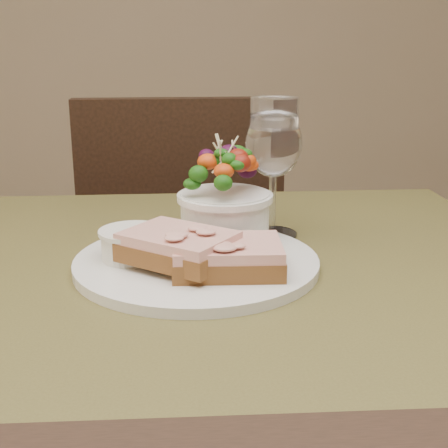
{
  "coord_description": "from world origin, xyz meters",
  "views": [
    {
      "loc": [
        -0.05,
        -0.67,
        1.02
      ],
      "look_at": [
        -0.0,
        0.01,
        0.81
      ],
      "focal_mm": 50.0,
      "sensor_mm": 36.0,
      "label": 1
    }
  ],
  "objects": [
    {
      "name": "garnish",
      "position": [
        -0.11,
        0.12,
        0.77
      ],
      "size": [
        0.05,
        0.04,
        0.02
      ],
      "color": "#0A370A",
      "rests_on": "dinner_plate"
    },
    {
      "name": "cafe_table",
      "position": [
        0.0,
        0.0,
        0.65
      ],
      "size": [
        0.8,
        0.8,
        0.75
      ],
      "color": "#49421F",
      "rests_on": "ground"
    },
    {
      "name": "dinner_plate",
      "position": [
        -0.03,
        0.03,
        0.76
      ],
      "size": [
        0.29,
        0.29,
        0.01
      ],
      "primitive_type": "cylinder",
      "color": "silver",
      "rests_on": "cafe_table"
    },
    {
      "name": "wine_glass",
      "position": [
        0.07,
        0.15,
        0.87
      ],
      "size": [
        0.08,
        0.08,
        0.18
      ],
      "color": "white",
      "rests_on": "cafe_table"
    },
    {
      "name": "sandwich_back",
      "position": [
        -0.05,
        0.0,
        0.79
      ],
      "size": [
        0.15,
        0.14,
        0.03
      ],
      "rotation": [
        0.0,
        0.0,
        -0.64
      ],
      "color": "#4B2714",
      "rests_on": "dinner_plate"
    },
    {
      "name": "salad_bowl",
      "position": [
        0.01,
        0.1,
        0.82
      ],
      "size": [
        0.11,
        0.11,
        0.13
      ],
      "color": "silver",
      "rests_on": "dinner_plate"
    },
    {
      "name": "ramekin",
      "position": [
        -0.11,
        0.03,
        0.78
      ],
      "size": [
        0.07,
        0.07,
        0.04
      ],
      "color": "silver",
      "rests_on": "dinner_plate"
    },
    {
      "name": "chair_far",
      "position": [
        -0.05,
        0.74,
        0.29
      ],
      "size": [
        0.43,
        0.43,
        0.9
      ],
      "rotation": [
        0.0,
        0.0,
        3.16
      ],
      "color": "black",
      "rests_on": "ground"
    },
    {
      "name": "sandwich_front",
      "position": [
        0.0,
        -0.01,
        0.78
      ],
      "size": [
        0.13,
        0.09,
        0.03
      ],
      "rotation": [
        0.0,
        0.0,
        -0.03
      ],
      "color": "#4B2714",
      "rests_on": "dinner_plate"
    }
  ]
}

